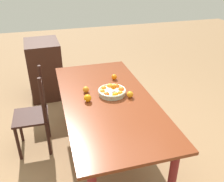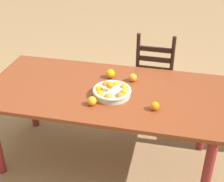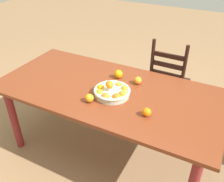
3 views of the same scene
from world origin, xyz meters
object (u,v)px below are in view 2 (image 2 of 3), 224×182
(orange_loose_2, at_px, (155,106))
(orange_loose_3, at_px, (111,74))
(chair_near_window, at_px, (154,79))
(fruit_bowl, at_px, (112,92))
(dining_table, at_px, (105,100))
(orange_loose_1, at_px, (92,101))
(orange_loose_0, at_px, (133,78))

(orange_loose_2, distance_m, orange_loose_3, 0.59)
(chair_near_window, height_order, fruit_bowl, chair_near_window)
(chair_near_window, height_order, orange_loose_3, chair_near_window)
(fruit_bowl, distance_m, orange_loose_3, 0.30)
(dining_table, relative_size, orange_loose_2, 29.55)
(chair_near_window, xyz_separation_m, orange_loose_1, (-0.37, -1.01, 0.31))
(chair_near_window, xyz_separation_m, orange_loose_2, (0.09, -0.98, 0.31))
(fruit_bowl, relative_size, orange_loose_1, 4.40)
(dining_table, bearing_deg, orange_loose_2, -24.83)
(fruit_bowl, relative_size, orange_loose_2, 4.62)
(chair_near_window, bearing_deg, orange_loose_2, 96.52)
(orange_loose_2, height_order, orange_loose_3, orange_loose_3)
(fruit_bowl, height_order, orange_loose_3, fruit_bowl)
(orange_loose_0, height_order, orange_loose_3, orange_loose_3)
(orange_loose_2, bearing_deg, fruit_bowl, 160.48)
(dining_table, height_order, orange_loose_0, orange_loose_0)
(fruit_bowl, distance_m, orange_loose_2, 0.37)
(orange_loose_2, bearing_deg, dining_table, 155.17)
(dining_table, xyz_separation_m, orange_loose_0, (0.20, 0.19, 0.13))
(chair_near_window, distance_m, orange_loose_2, 1.03)
(dining_table, bearing_deg, orange_loose_3, 89.65)
(orange_loose_1, bearing_deg, chair_near_window, 69.75)
(fruit_bowl, distance_m, orange_loose_1, 0.20)
(orange_loose_1, relative_size, orange_loose_2, 1.05)
(dining_table, distance_m, chair_near_window, 0.87)
(fruit_bowl, relative_size, orange_loose_0, 4.42)
(orange_loose_1, bearing_deg, orange_loose_3, 85.07)
(fruit_bowl, bearing_deg, orange_loose_3, 105.45)
(orange_loose_3, bearing_deg, chair_near_window, 59.41)
(orange_loose_3, bearing_deg, orange_loose_1, -94.93)
(dining_table, xyz_separation_m, orange_loose_1, (-0.04, -0.24, 0.13))
(dining_table, bearing_deg, fruit_bowl, -42.97)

